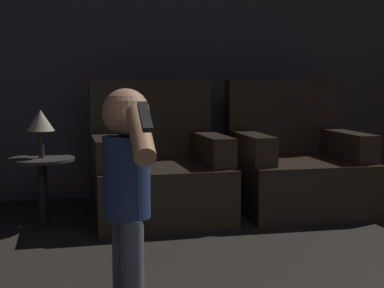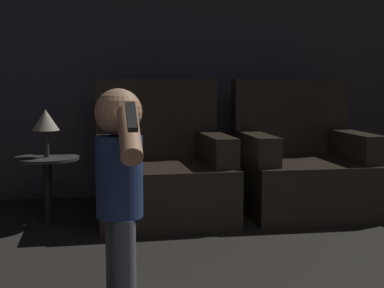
{
  "view_description": "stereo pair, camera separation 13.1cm",
  "coord_description": "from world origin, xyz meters",
  "px_view_note": "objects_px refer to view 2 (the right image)",
  "views": [
    {
      "loc": [
        -0.75,
        0.02,
        0.94
      ],
      "look_at": [
        -0.07,
        2.97,
        0.6
      ],
      "focal_mm": 50.0,
      "sensor_mm": 36.0,
      "label": 1
    },
    {
      "loc": [
        -0.62,
        -0.0,
        0.94
      ],
      "look_at": [
        -0.07,
        2.97,
        0.6
      ],
      "focal_mm": 50.0,
      "sensor_mm": 36.0,
      "label": 2
    }
  ],
  "objects_px": {
    "armchair_right": "(301,167)",
    "person_toddler": "(119,177)",
    "armchair_left": "(162,172)",
    "lamp": "(46,121)"
  },
  "relations": [
    {
      "from": "armchair_right",
      "to": "person_toddler",
      "type": "distance_m",
      "value": 2.05
    },
    {
      "from": "armchair_left",
      "to": "lamp",
      "type": "bearing_deg",
      "value": -175.7
    },
    {
      "from": "armchair_right",
      "to": "person_toddler",
      "type": "height_order",
      "value": "armchair_right"
    },
    {
      "from": "person_toddler",
      "to": "armchair_right",
      "type": "bearing_deg",
      "value": -57.49
    },
    {
      "from": "armchair_right",
      "to": "person_toddler",
      "type": "xyz_separation_m",
      "value": [
        -1.41,
        -1.46,
        0.23
      ]
    },
    {
      "from": "armchair_right",
      "to": "lamp",
      "type": "distance_m",
      "value": 1.88
    },
    {
      "from": "armchair_right",
      "to": "lamp",
      "type": "height_order",
      "value": "armchair_right"
    },
    {
      "from": "lamp",
      "to": "person_toddler",
      "type": "bearing_deg",
      "value": -73.17
    },
    {
      "from": "person_toddler",
      "to": "lamp",
      "type": "xyz_separation_m",
      "value": [
        -0.42,
        1.39,
        0.15
      ]
    },
    {
      "from": "armchair_left",
      "to": "person_toddler",
      "type": "xyz_separation_m",
      "value": [
        -0.36,
        -1.46,
        0.23
      ]
    }
  ]
}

